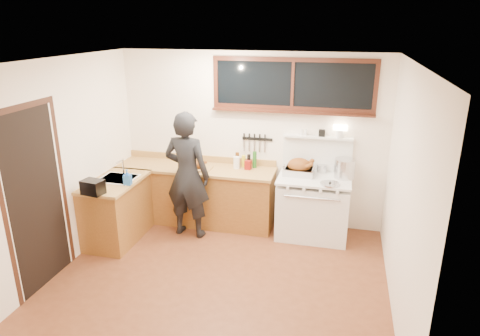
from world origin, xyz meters
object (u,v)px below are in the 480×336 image
(vintage_stove, at_px, (313,205))
(cutting_board, at_px, (199,166))
(man, at_px, (187,175))
(roast_turkey, at_px, (299,168))

(vintage_stove, height_order, cutting_board, vintage_stove)
(man, xyz_separation_m, cutting_board, (0.05, 0.35, 0.03))
(man, height_order, cutting_board, man)
(cutting_board, bearing_deg, man, -98.87)
(man, bearing_deg, cutting_board, 81.13)
(vintage_stove, relative_size, roast_turkey, 3.45)
(man, bearing_deg, vintage_stove, 12.82)
(vintage_stove, distance_m, roast_turkey, 0.58)
(vintage_stove, xyz_separation_m, cutting_board, (-1.71, -0.05, 0.48))
(roast_turkey, bearing_deg, cutting_board, -175.45)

